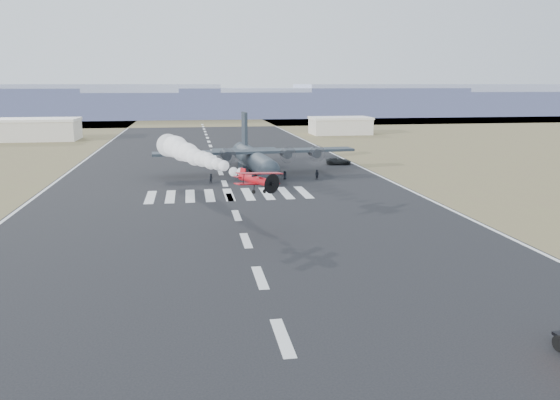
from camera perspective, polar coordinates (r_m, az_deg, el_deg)
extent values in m
plane|color=black|center=(38.47, 0.26, -14.18)|extent=(500.00, 500.00, 0.00)
cube|color=olive|center=(264.63, -8.26, 8.20)|extent=(500.00, 80.00, 0.00)
cube|color=#8A93B0|center=(300.04, -21.14, 9.59)|extent=(150.00, 50.00, 17.00)
cube|color=#8A93B0|center=(294.27, -8.44, 9.84)|extent=(150.00, 50.00, 13.00)
cube|color=#8A93B0|center=(302.59, 4.15, 10.18)|extent=(150.00, 50.00, 15.00)
cube|color=#8A93B0|center=(324.00, 15.58, 10.07)|extent=(150.00, 50.00, 17.00)
cube|color=#8A93B0|center=(356.23, 25.21, 9.20)|extent=(150.00, 50.00, 13.00)
cube|color=beige|center=(185.41, -24.02, 6.65)|extent=(24.00, 14.00, 6.00)
cube|color=silver|center=(185.19, -24.11, 7.67)|extent=(24.50, 14.50, 0.80)
cube|color=beige|center=(191.73, 6.31, 7.63)|extent=(20.00, 12.00, 5.20)
cube|color=silver|center=(191.53, 6.33, 8.50)|extent=(20.50, 12.50, 0.80)
cylinder|color=black|center=(40.84, 27.17, -13.19)|extent=(0.41, 1.02, 1.01)
cylinder|color=#AB0B2C|center=(63.04, -2.59, 2.12)|extent=(2.39, 5.20, 0.93)
sphere|color=black|center=(63.17, -2.66, 2.47)|extent=(0.72, 0.72, 0.72)
cylinder|color=black|center=(60.82, -1.64, 1.76)|extent=(1.17, 0.89, 1.03)
cylinder|color=black|center=(60.50, -1.50, 1.71)|extent=(2.18, 0.69, 2.27)
cube|color=#AB0B2C|center=(62.74, -2.43, 1.74)|extent=(6.19, 2.78, 0.77)
cube|color=#AB0B2C|center=(62.25, -2.32, 2.81)|extent=(6.39, 2.84, 0.79)
cube|color=#AB0B2C|center=(65.11, -3.43, 2.89)|extent=(0.37, 0.92, 1.03)
cube|color=#AB0B2C|center=(65.19, -3.43, 2.44)|extent=(2.18, 1.29, 0.08)
cylinder|color=black|center=(62.20, -2.96, 0.82)|extent=(0.25, 0.47, 0.45)
cylinder|color=black|center=(62.86, -1.58, 0.95)|extent=(0.25, 0.47, 0.45)
sphere|color=white|center=(65.38, -3.50, 2.47)|extent=(0.72, 0.72, 0.72)
sphere|color=white|center=(67.63, -4.32, 2.80)|extent=(0.96, 0.96, 0.96)
sphere|color=white|center=(69.90, -5.08, 3.11)|extent=(1.19, 1.19, 1.19)
sphere|color=white|center=(72.18, -5.80, 3.41)|extent=(1.43, 1.43, 1.43)
sphere|color=white|center=(74.47, -6.48, 3.68)|extent=(1.66, 1.66, 1.66)
sphere|color=white|center=(76.77, -7.11, 3.94)|extent=(1.90, 1.90, 1.90)
sphere|color=white|center=(79.09, -7.71, 4.18)|extent=(2.14, 2.14, 2.14)
sphere|color=white|center=(81.41, -8.27, 4.40)|extent=(2.37, 2.37, 2.37)
sphere|color=white|center=(83.75, -8.81, 4.62)|extent=(2.61, 2.61, 2.61)
sphere|color=white|center=(86.09, -9.31, 4.82)|extent=(2.84, 2.84, 2.84)
sphere|color=white|center=(88.43, -9.79, 5.01)|extent=(3.08, 3.08, 3.08)
sphere|color=white|center=(90.79, -10.24, 5.19)|extent=(3.31, 3.31, 3.31)
sphere|color=white|center=(93.15, -10.67, 5.36)|extent=(3.55, 3.55, 3.55)
sphere|color=white|center=(95.52, -11.08, 5.53)|extent=(3.79, 3.79, 3.79)
sphere|color=white|center=(97.89, -11.47, 5.68)|extent=(4.02, 4.02, 4.02)
cylinder|color=#1F262F|center=(106.11, -2.66, 4.16)|extent=(5.60, 27.32, 3.88)
sphere|color=#1F262F|center=(92.94, -1.13, 3.05)|extent=(3.88, 3.88, 3.88)
cone|color=#1F262F|center=(119.36, -3.85, 5.02)|extent=(4.24, 6.05, 3.88)
cube|color=#1F262F|center=(104.92, -2.57, 5.09)|extent=(38.93, 6.53, 0.48)
cylinder|color=#1F262F|center=(103.03, -8.91, 4.56)|extent=(1.98, 3.79, 1.74)
cylinder|color=#3F3F44|center=(101.11, -8.82, 4.42)|extent=(3.29, 0.26, 3.29)
cylinder|color=#1F262F|center=(103.61, -5.69, 4.68)|extent=(1.98, 3.79, 1.74)
cylinder|color=#3F3F44|center=(101.70, -5.55, 4.55)|extent=(3.29, 0.26, 3.29)
cylinder|color=#1F262F|center=(105.73, 0.59, 4.89)|extent=(1.98, 3.79, 1.74)
cylinder|color=#3F3F44|center=(103.86, 0.84, 4.76)|extent=(3.29, 0.26, 3.29)
cylinder|color=#1F262F|center=(107.24, 3.62, 4.97)|extent=(1.98, 3.79, 1.74)
cylinder|color=#3F3F44|center=(105.40, 3.92, 4.84)|extent=(3.29, 0.26, 3.29)
cube|color=#1F262F|center=(116.96, -3.73, 7.27)|extent=(0.86, 4.39, 7.75)
cube|color=#1F262F|center=(117.84, -3.74, 5.31)|extent=(13.72, 3.77, 0.34)
cube|color=#1F262F|center=(106.90, -3.87, 3.42)|extent=(1.53, 5.88, 1.55)
cylinder|color=black|center=(106.98, -3.87, 3.14)|extent=(0.55, 1.09, 1.07)
cube|color=#1F262F|center=(107.65, -1.63, 3.50)|extent=(1.53, 5.88, 1.55)
cylinder|color=black|center=(107.73, -1.62, 3.22)|extent=(0.55, 1.09, 1.07)
cylinder|color=black|center=(96.09, -1.48, 2.09)|extent=(0.44, 0.89, 0.87)
imported|color=black|center=(118.76, 6.13, 4.08)|extent=(5.64, 3.11, 1.49)
imported|color=black|center=(96.77, -1.78, 2.43)|extent=(0.79, 0.83, 1.78)
imported|color=black|center=(99.23, 3.87, 2.65)|extent=(0.93, 1.02, 1.79)
imported|color=black|center=(97.82, -1.31, 2.49)|extent=(0.57, 1.09, 1.62)
imported|color=black|center=(104.11, -2.63, 3.07)|extent=(0.80, 1.08, 1.65)
imported|color=black|center=(99.37, 0.51, 2.64)|extent=(0.90, 0.87, 1.60)
imported|color=black|center=(98.44, -2.68, 2.58)|extent=(1.65, 1.33, 1.76)
imported|color=black|center=(102.32, -3.86, 2.89)|extent=(0.63, 0.53, 1.62)
imported|color=black|center=(96.13, -7.19, 2.24)|extent=(0.94, 0.87, 1.65)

